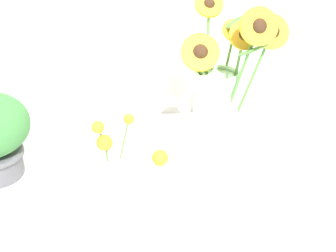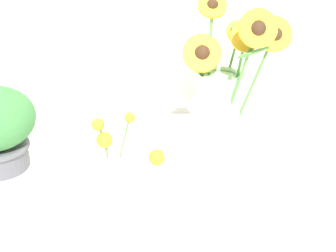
{
  "view_description": "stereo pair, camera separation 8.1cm",
  "coord_description": "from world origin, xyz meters",
  "px_view_note": "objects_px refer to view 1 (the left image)",
  "views": [
    {
      "loc": [
        -0.09,
        -0.9,
        0.65
      ],
      "look_at": [
        0.03,
        0.05,
        0.15
      ],
      "focal_mm": 50.0,
      "sensor_mm": 36.0,
      "label": 1
    },
    {
      "loc": [
        -0.01,
        -0.91,
        0.65
      ],
      "look_at": [
        0.03,
        0.05,
        0.15
      ],
      "focal_mm": 50.0,
      "sensor_mm": 36.0,
      "label": 2
    }
  ],
  "objects_px": {
    "mason_jar_sunflowers": "(219,105)",
    "serving_tray": "(168,178)",
    "vase_small_center": "(171,168)",
    "vase_bulb_right": "(112,155)"
  },
  "relations": [
    {
      "from": "serving_tray",
      "to": "mason_jar_sunflowers",
      "type": "relative_size",
      "value": 1.02
    },
    {
      "from": "mason_jar_sunflowers",
      "to": "serving_tray",
      "type": "bearing_deg",
      "value": -169.41
    },
    {
      "from": "serving_tray",
      "to": "vase_bulb_right",
      "type": "distance_m",
      "value": 0.15
    },
    {
      "from": "vase_bulb_right",
      "to": "vase_small_center",
      "type": "bearing_deg",
      "value": -29.25
    },
    {
      "from": "serving_tray",
      "to": "vase_small_center",
      "type": "xyz_separation_m",
      "value": [
        -0.0,
        -0.07,
        0.07
      ]
    },
    {
      "from": "mason_jar_sunflowers",
      "to": "vase_bulb_right",
      "type": "bearing_deg",
      "value": -176.18
    },
    {
      "from": "serving_tray",
      "to": "vase_bulb_right",
      "type": "bearing_deg",
      "value": 177.43
    },
    {
      "from": "mason_jar_sunflowers",
      "to": "vase_small_center",
      "type": "bearing_deg",
      "value": -144.46
    },
    {
      "from": "vase_small_center",
      "to": "serving_tray",
      "type": "bearing_deg",
      "value": 87.77
    },
    {
      "from": "serving_tray",
      "to": "mason_jar_sunflowers",
      "type": "bearing_deg",
      "value": 10.59
    }
  ]
}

